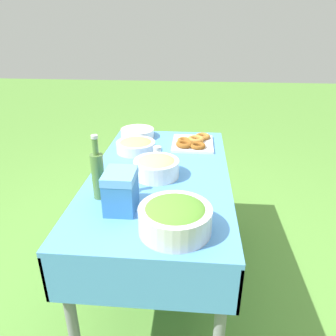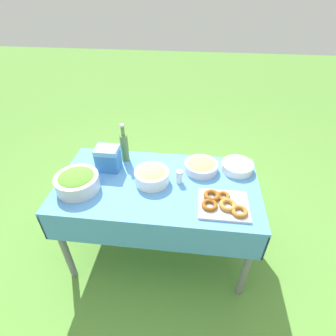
% 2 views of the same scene
% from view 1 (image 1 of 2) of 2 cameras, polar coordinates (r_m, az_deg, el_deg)
% --- Properties ---
extents(ground_plane, '(14.00, 14.00, 0.00)m').
position_cam_1_polar(ground_plane, '(2.23, -1.22, -18.51)').
color(ground_plane, '#568C38').
extents(picnic_table, '(1.41, 0.75, 0.75)m').
position_cam_1_polar(picnic_table, '(1.85, -1.40, -3.77)').
color(picnic_table, '#4C8CD1').
rests_on(picnic_table, ground_plane).
extents(salad_bowl, '(0.29, 0.29, 0.13)m').
position_cam_1_polar(salad_bowl, '(1.30, 1.24, -8.49)').
color(salad_bowl, silver).
rests_on(salad_bowl, picnic_table).
extents(pasta_bowl, '(0.24, 0.24, 0.11)m').
position_cam_1_polar(pasta_bowl, '(1.74, -2.03, 0.30)').
color(pasta_bowl, white).
rests_on(pasta_bowl, picnic_table).
extents(donut_platter, '(0.32, 0.27, 0.05)m').
position_cam_1_polar(donut_platter, '(2.19, 4.36, 4.50)').
color(donut_platter, silver).
rests_on(donut_platter, picnic_table).
extents(plate_stack, '(0.23, 0.23, 0.06)m').
position_cam_1_polar(plate_stack, '(2.34, -5.34, 6.08)').
color(plate_stack, white).
rests_on(plate_stack, picnic_table).
extents(olive_oil_bottle, '(0.06, 0.06, 0.31)m').
position_cam_1_polar(olive_oil_bottle, '(1.54, -12.10, -1.02)').
color(olive_oil_bottle, '#4C7238').
rests_on(olive_oil_bottle, picnic_table).
extents(bread_bowl, '(0.25, 0.25, 0.08)m').
position_cam_1_polar(bread_bowl, '(2.08, -5.63, 3.94)').
color(bread_bowl, silver).
rests_on(bread_bowl, picnic_table).
extents(cooler_box, '(0.17, 0.13, 0.18)m').
position_cam_1_polar(cooler_box, '(1.44, -8.23, -3.95)').
color(cooler_box, '#3372B7').
rests_on(cooler_box, picnic_table).
extents(salt_shaker, '(0.05, 0.05, 0.09)m').
position_cam_1_polar(salt_shaker, '(1.92, -1.87, 2.44)').
color(salt_shaker, white).
rests_on(salt_shaker, picnic_table).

